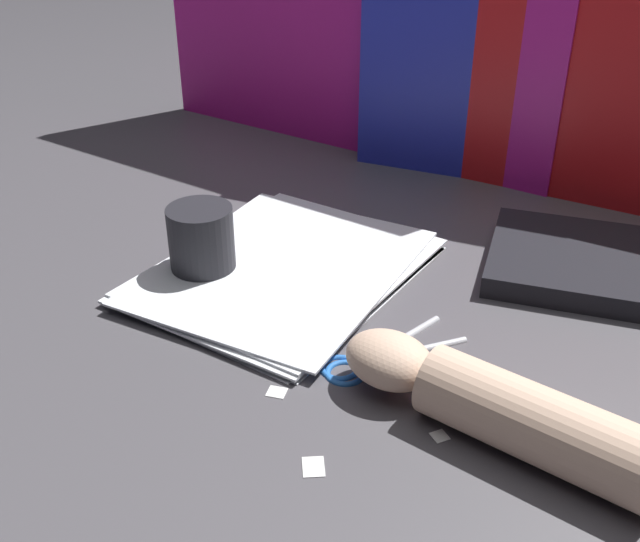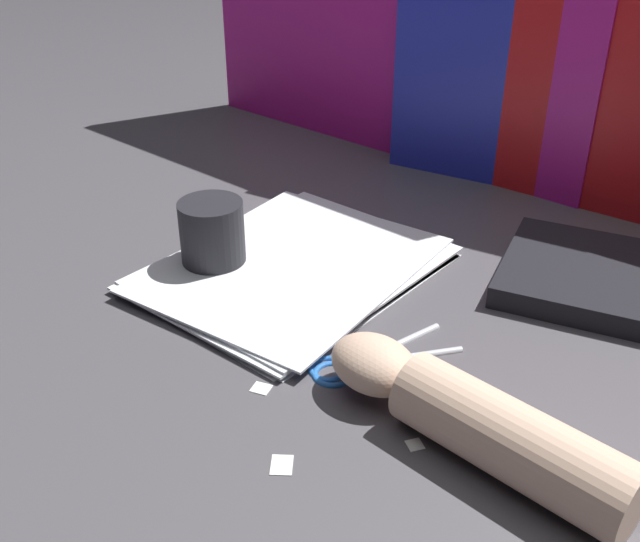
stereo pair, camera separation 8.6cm
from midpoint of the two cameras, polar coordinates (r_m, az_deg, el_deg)
ground_plane at (r=0.90m, az=5.72°, el=-2.99°), size 6.00×6.00×0.00m
backdrop_panel_center at (r=1.19m, az=20.11°, el=16.18°), size 0.51×0.10×0.48m
paper_stack at (r=0.97m, az=0.43°, el=0.19°), size 0.31×0.38×0.02m
book_closed at (r=1.01m, az=21.85°, el=-0.35°), size 0.24×0.25×0.03m
scissors at (r=0.81m, az=6.19°, el=-6.87°), size 0.13×0.18×0.01m
hand_forearm at (r=0.71m, az=15.11°, el=-11.01°), size 0.32×0.10×0.07m
paper_scrap_near at (r=0.69m, az=0.70°, el=-14.68°), size 0.03×0.03×0.00m
paper_scrap_mid at (r=0.72m, az=10.70°, el=-12.99°), size 0.02×0.02×0.00m
paper_scrap_far at (r=0.78m, az=-1.33°, el=-9.02°), size 0.02×0.02×0.00m
mug at (r=0.96m, az=-5.69°, el=2.52°), size 0.08×0.08×0.10m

